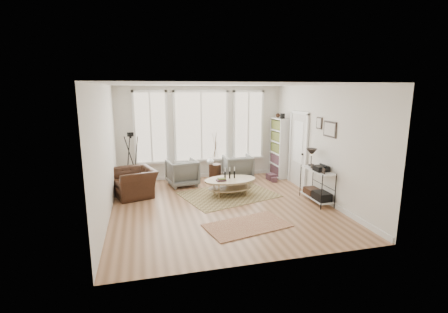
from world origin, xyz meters
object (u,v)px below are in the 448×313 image
object	(u,v)px
side_table	(215,158)
accent_chair	(135,182)
low_shelf	(317,182)
armchair_right	(238,167)
armchair_left	(182,173)
bookcase	(279,147)
coffee_table	(230,183)

from	to	relation	value
side_table	accent_chair	xyz separation A→B (m)	(-2.37, -0.79, -0.38)
low_shelf	armchair_right	distance (m)	2.81
armchair_right	armchair_left	bearing A→B (deg)	8.40
armchair_left	armchair_right	distance (m)	1.77
armchair_right	side_table	distance (m)	0.82
armchair_left	armchair_right	bearing A→B (deg)	176.39
accent_chair	armchair_right	bearing A→B (deg)	87.81
armchair_left	low_shelf	bearing A→B (deg)	133.83
low_shelf	armchair_right	size ratio (longest dim) A/B	1.51
bookcase	coffee_table	size ratio (longest dim) A/B	1.41
armchair_left	accent_chair	world-z (taller)	armchair_left
armchair_right	accent_chair	bearing A→B (deg)	17.06
coffee_table	armchair_left	bearing A→B (deg)	132.75
bookcase	armchair_left	distance (m)	3.22
coffee_table	side_table	size ratio (longest dim) A/B	0.95
armchair_right	side_table	xyz separation A→B (m)	(-0.74, -0.05, 0.35)
armchair_left	accent_chair	xyz separation A→B (m)	(-1.35, -0.64, -0.02)
bookcase	low_shelf	size ratio (longest dim) A/B	1.58
coffee_table	armchair_right	distance (m)	1.55
armchair_right	side_table	bearing A→B (deg)	5.55
accent_chair	low_shelf	bearing A→B (deg)	52.65
side_table	accent_chair	world-z (taller)	side_table
coffee_table	bookcase	bearing A→B (deg)	35.95
low_shelf	armchair_right	world-z (taller)	low_shelf
coffee_table	side_table	xyz separation A→B (m)	(-0.11, 1.37, 0.40)
armchair_left	side_table	xyz separation A→B (m)	(1.02, 0.15, 0.35)
armchair_left	armchair_right	world-z (taller)	armchair_right
accent_chair	bookcase	bearing A→B (deg)	83.96
side_table	bookcase	bearing A→B (deg)	2.76
side_table	coffee_table	bearing A→B (deg)	-85.51
low_shelf	side_table	distance (m)	3.20
armchair_right	low_shelf	bearing A→B (deg)	120.56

